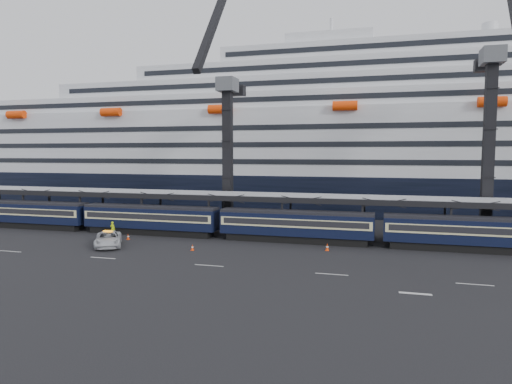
% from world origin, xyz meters
% --- Properties ---
extents(ground, '(260.00, 260.00, 0.00)m').
position_xyz_m(ground, '(0.00, 0.00, 0.00)').
color(ground, black).
rests_on(ground, ground).
extents(lane_markings, '(111.00, 4.27, 0.02)m').
position_xyz_m(lane_markings, '(8.15, -5.23, 0.01)').
color(lane_markings, beige).
rests_on(lane_markings, ground).
extents(train, '(133.05, 3.00, 4.05)m').
position_xyz_m(train, '(-4.65, 10.00, 2.20)').
color(train, black).
rests_on(train, ground).
extents(canopy, '(130.00, 6.25, 5.53)m').
position_xyz_m(canopy, '(0.00, 14.00, 5.25)').
color(canopy, gray).
rests_on(canopy, ground).
extents(cruise_ship, '(214.09, 28.84, 34.00)m').
position_xyz_m(cruise_ship, '(-1.08, 45.99, 12.34)').
color(cruise_ship, black).
rests_on(cruise_ship, ground).
extents(crane_dark_near, '(4.50, 17.75, 35.08)m').
position_xyz_m(crane_dark_near, '(-20.00, 18.59, 11.93)').
color(crane_dark_near, '#46494D').
rests_on(crane_dark_near, ground).
extents(crane_dark_mid, '(4.50, 18.24, 39.64)m').
position_xyz_m(crane_dark_mid, '(15.00, 17.59, 13.36)').
color(crane_dark_mid, '#46494D').
rests_on(crane_dark_mid, ground).
extents(pickup_truck, '(5.70, 6.91, 1.75)m').
position_xyz_m(pickup_truck, '(-28.90, 1.37, 0.88)').
color(pickup_truck, '#BBBDC3').
rests_on(pickup_truck, ground).
extents(worker, '(0.71, 0.47, 1.94)m').
position_xyz_m(worker, '(-32.29, 7.50, 0.97)').
color(worker, '#BEDD0B').
rests_on(worker, ground).
extents(traffic_cone_b, '(0.37, 0.37, 0.74)m').
position_xyz_m(traffic_cone_b, '(-28.97, 5.84, 0.37)').
color(traffic_cone_b, '#FA3D07').
rests_on(traffic_cone_b, ground).
extents(traffic_cone_c, '(0.36, 0.36, 0.71)m').
position_xyz_m(traffic_cone_c, '(-18.41, 2.03, 0.35)').
color(traffic_cone_c, '#FA3D07').
rests_on(traffic_cone_c, ground).
extents(traffic_cone_d, '(0.42, 0.42, 0.84)m').
position_xyz_m(traffic_cone_d, '(-3.61, 6.05, 0.42)').
color(traffic_cone_d, '#FA3D07').
rests_on(traffic_cone_d, ground).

